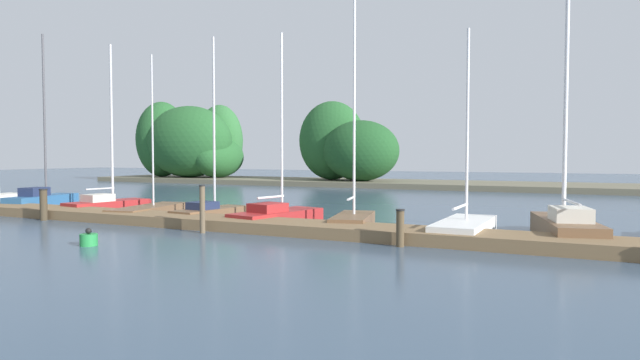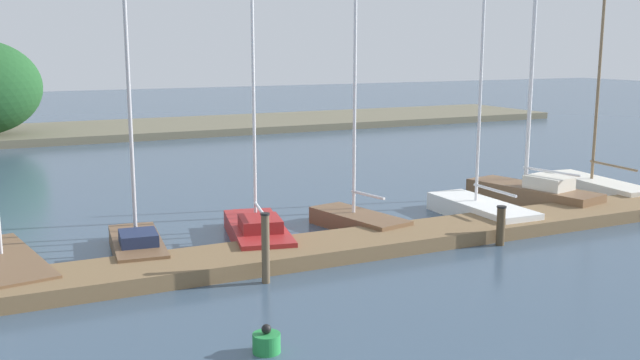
% 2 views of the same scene
% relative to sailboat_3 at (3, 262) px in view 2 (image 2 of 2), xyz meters
% --- Properties ---
extents(dock_pier, '(29.62, 1.80, 0.35)m').
position_rel_sailboat_3_xyz_m(dock_pier, '(4.42, -1.85, -0.07)').
color(dock_pier, brown).
rests_on(dock_pier, ground).
extents(sailboat_3, '(1.95, 4.43, 6.42)m').
position_rel_sailboat_3_xyz_m(sailboat_3, '(0.00, 0.00, 0.00)').
color(sailboat_3, brown).
rests_on(sailboat_3, ground).
extents(sailboat_4, '(1.44, 3.53, 6.88)m').
position_rel_sailboat_3_xyz_m(sailboat_4, '(2.90, 0.07, 0.09)').
color(sailboat_4, brown).
rests_on(sailboat_4, ground).
extents(sailboat_5, '(2.04, 4.13, 6.72)m').
position_rel_sailboat_3_xyz_m(sailboat_5, '(5.87, -0.03, 0.07)').
color(sailboat_5, maroon).
rests_on(sailboat_5, ground).
extents(sailboat_6, '(1.73, 3.30, 7.59)m').
position_rel_sailboat_3_xyz_m(sailboat_6, '(8.71, -0.01, 0.10)').
color(sailboat_6, brown).
rests_on(sailboat_6, ground).
extents(sailboat_7, '(1.35, 4.00, 6.11)m').
position_rel_sailboat_3_xyz_m(sailboat_7, '(12.43, -0.46, 0.05)').
color(sailboat_7, white).
rests_on(sailboat_7, ground).
extents(sailboat_8, '(2.17, 4.56, 7.33)m').
position_rel_sailboat_3_xyz_m(sailboat_8, '(15.08, 0.35, 0.19)').
color(sailboat_8, brown).
rests_on(sailboat_8, ground).
extents(sailboat_9, '(1.53, 4.49, 7.66)m').
position_rel_sailboat_3_xyz_m(sailboat_9, '(18.13, 0.71, 0.10)').
color(sailboat_9, silver).
rests_on(sailboat_9, ground).
extents(mooring_piling_2, '(0.19, 0.19, 1.49)m').
position_rel_sailboat_3_xyz_m(mooring_piling_2, '(4.91, -3.10, 0.51)').
color(mooring_piling_2, brown).
rests_on(mooring_piling_2, ground).
extents(mooring_piling_3, '(0.24, 0.24, 0.99)m').
position_rel_sailboat_3_xyz_m(mooring_piling_3, '(11.20, -2.93, 0.25)').
color(mooring_piling_3, '#4C3D28').
rests_on(mooring_piling_3, ground).
extents(channel_buoy_0, '(0.46, 0.46, 0.48)m').
position_rel_sailboat_3_xyz_m(channel_buoy_0, '(3.65, -6.32, -0.08)').
color(channel_buoy_0, '#23843D').
rests_on(channel_buoy_0, ground).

